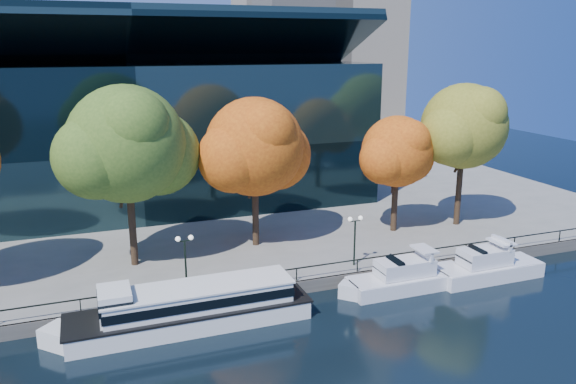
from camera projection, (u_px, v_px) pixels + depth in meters
name	position (u px, v px, depth m)	size (l,w,h in m)	color
ground	(244.00, 324.00, 37.06)	(160.00, 160.00, 0.00)	black
promenade	(164.00, 189.00, 69.95)	(90.00, 67.08, 1.00)	slate
railing	(230.00, 278.00, 39.52)	(88.20, 0.08, 0.99)	black
convention_building	(129.00, 132.00, 62.41)	(50.00, 24.57, 21.43)	black
tour_boat	(184.00, 307.00, 36.40)	(17.21, 3.84, 3.27)	white
cruiser_near	(405.00, 277.00, 42.09)	(10.64, 2.74, 3.08)	silver
cruiser_far	(484.00, 267.00, 43.89)	(9.87, 2.74, 3.22)	silver
tree_2	(129.00, 147.00, 42.12)	(11.16, 9.15, 14.12)	black
tree_3	(257.00, 149.00, 46.80)	(10.37, 8.50, 12.78)	black
tree_4	(399.00, 153.00, 50.85)	(8.12, 6.66, 10.76)	black
tree_5	(466.00, 128.00, 52.20)	(9.95, 8.16, 13.52)	black
lamp_1	(185.00, 250.00, 39.17)	(1.26, 0.36, 4.03)	black
lamp_2	(355.00, 229.00, 43.59)	(1.26, 0.36, 4.03)	black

